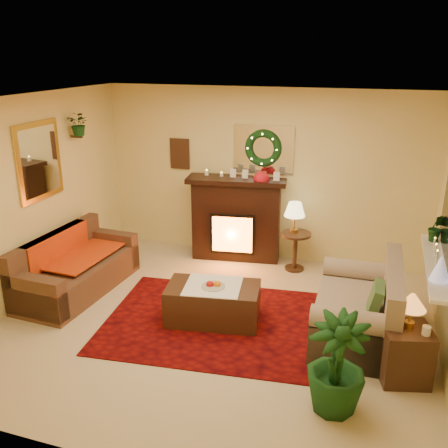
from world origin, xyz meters
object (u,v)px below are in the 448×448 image
(fireplace, at_px, (237,224))
(end_table_square, at_px, (404,354))
(sofa, at_px, (77,261))
(coffee_table, at_px, (213,305))
(side_table_round, at_px, (295,249))
(loveseat, at_px, (357,302))

(fireplace, relative_size, end_table_square, 2.36)
(sofa, xyz_separation_m, end_table_square, (4.15, -0.65, -0.16))
(sofa, height_order, coffee_table, sofa)
(fireplace, xyz_separation_m, end_table_square, (2.46, -2.43, -0.28))
(side_table_round, relative_size, end_table_square, 1.03)
(sofa, xyz_separation_m, side_table_round, (2.65, 1.59, -0.10))
(end_table_square, bearing_deg, fireplace, 135.31)
(side_table_round, height_order, end_table_square, side_table_round)
(sofa, height_order, loveseat, loveseat)
(coffee_table, bearing_deg, sofa, 165.00)
(loveseat, distance_m, end_table_square, 0.85)
(loveseat, bearing_deg, end_table_square, -53.70)
(sofa, height_order, side_table_round, sofa)
(side_table_round, bearing_deg, coffee_table, -110.15)
(fireplace, xyz_separation_m, loveseat, (1.95, -1.77, -0.13))
(sofa, relative_size, side_table_round, 3.18)
(fireplace, bearing_deg, side_table_round, -19.56)
(sofa, distance_m, side_table_round, 3.10)
(end_table_square, relative_size, coffee_table, 0.51)
(loveseat, distance_m, side_table_round, 1.87)
(side_table_round, xyz_separation_m, end_table_square, (1.50, -2.25, -0.05))
(fireplace, bearing_deg, end_table_square, -53.23)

